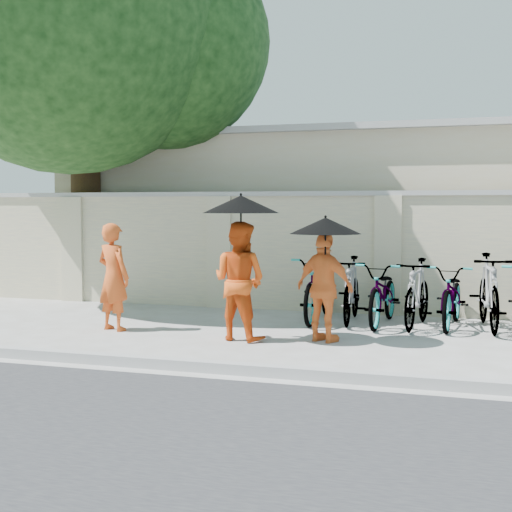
% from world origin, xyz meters
% --- Properties ---
extents(ground, '(80.00, 80.00, 0.00)m').
position_xyz_m(ground, '(0.00, 0.00, 0.00)').
color(ground, '#AEAEAE').
extents(kerb, '(40.00, 0.16, 0.12)m').
position_xyz_m(kerb, '(0.00, -1.70, 0.06)').
color(kerb, '#969696').
rests_on(kerb, ground).
extents(compound_wall, '(20.00, 0.30, 2.00)m').
position_xyz_m(compound_wall, '(1.00, 3.20, 1.00)').
color(compound_wall, beige).
rests_on(compound_wall, ground).
extents(building_behind, '(14.00, 6.00, 3.20)m').
position_xyz_m(building_behind, '(2.00, 7.00, 1.60)').
color(building_behind, beige).
rests_on(building_behind, ground).
extents(shade_tree, '(6.70, 6.20, 8.20)m').
position_xyz_m(shade_tree, '(-3.66, 2.97, 5.10)').
color(shade_tree, '#4F3718').
rests_on(shade_tree, ground).
extents(monk_left, '(0.67, 0.54, 1.58)m').
position_xyz_m(monk_left, '(-1.66, 0.36, 0.79)').
color(monk_left, '#D14E1B').
rests_on(monk_left, ground).
extents(monk_center, '(0.91, 0.79, 1.62)m').
position_xyz_m(monk_center, '(0.34, 0.22, 0.81)').
color(monk_center, '#D84C12').
rests_on(monk_center, ground).
extents(parasol_center, '(1.04, 1.04, 1.05)m').
position_xyz_m(parasol_center, '(0.39, 0.14, 1.85)').
color(parasol_center, black).
rests_on(parasol_center, ground).
extents(monk_right, '(0.94, 0.66, 1.48)m').
position_xyz_m(monk_right, '(1.49, 0.40, 0.74)').
color(monk_right, orange).
rests_on(monk_right, ground).
extents(parasol_right, '(0.94, 0.94, 0.84)m').
position_xyz_m(parasol_right, '(1.51, 0.32, 1.57)').
color(parasol_right, black).
rests_on(parasol_right, ground).
extents(bike_0, '(0.70, 1.96, 1.03)m').
position_xyz_m(bike_0, '(1.05, 2.12, 0.51)').
color(bike_0, gray).
rests_on(bike_0, ground).
extents(bike_1, '(0.57, 1.75, 1.04)m').
position_xyz_m(bike_1, '(1.56, 2.09, 0.52)').
color(bike_1, gray).
rests_on(bike_1, ground).
extents(bike_2, '(0.75, 1.89, 0.98)m').
position_xyz_m(bike_2, '(2.07, 1.99, 0.49)').
color(bike_2, gray).
rests_on(bike_2, ground).
extents(bike_3, '(0.67, 1.77, 1.04)m').
position_xyz_m(bike_3, '(2.58, 1.92, 0.52)').
color(bike_3, gray).
rests_on(bike_3, ground).
extents(bike_4, '(0.77, 1.87, 0.96)m').
position_xyz_m(bike_4, '(3.09, 2.10, 0.48)').
color(bike_4, gray).
rests_on(bike_4, ground).
extents(bike_5, '(0.76, 1.92, 1.13)m').
position_xyz_m(bike_5, '(3.60, 2.06, 0.56)').
color(bike_5, gray).
rests_on(bike_5, ground).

